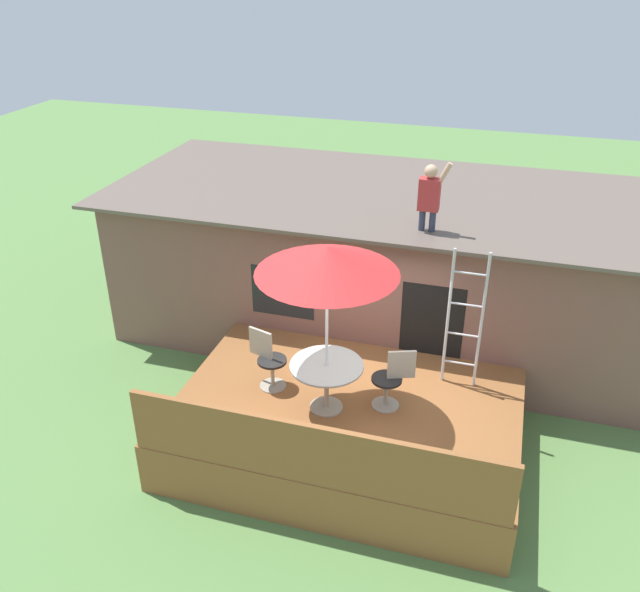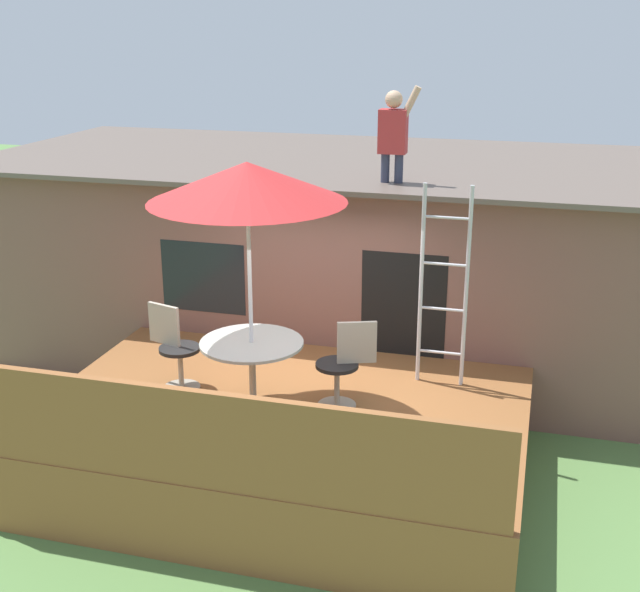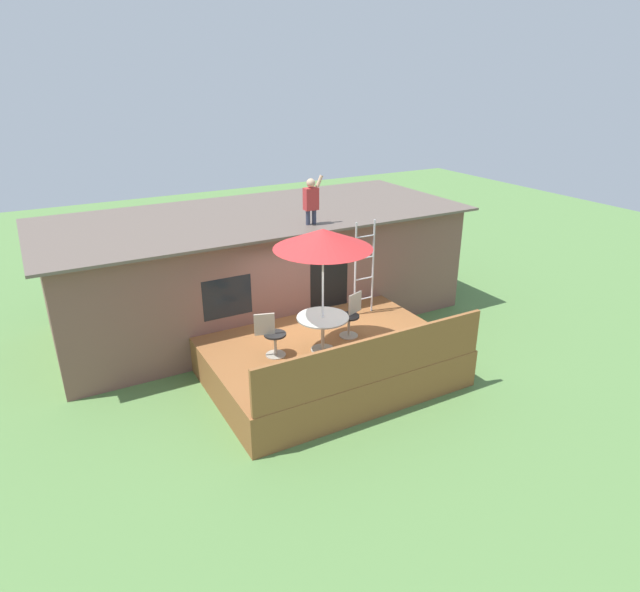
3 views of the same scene
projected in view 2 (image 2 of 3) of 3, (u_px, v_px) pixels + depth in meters
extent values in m
plane|color=#567F42|center=(286.00, 469.00, 8.89)|extent=(40.00, 40.00, 0.00)
cube|color=brown|center=(362.00, 259.00, 11.74)|extent=(10.00, 4.00, 2.72)
cube|color=#66564C|center=(364.00, 161.00, 11.30)|extent=(10.50, 4.50, 0.06)
cube|color=black|center=(203.00, 277.00, 10.26)|extent=(1.10, 0.03, 0.90)
cube|color=black|center=(403.00, 334.00, 9.79)|extent=(1.00, 0.03, 2.00)
cube|color=brown|center=(286.00, 436.00, 8.76)|extent=(4.95, 3.60, 0.80)
cube|color=brown|center=(220.00, 442.00, 6.89)|extent=(4.85, 0.08, 0.90)
cylinder|color=#A59E8C|center=(253.00, 408.00, 8.47)|extent=(0.48, 0.48, 0.03)
cylinder|color=#A59E8C|center=(253.00, 376.00, 8.35)|extent=(0.07, 0.07, 0.71)
cylinder|color=#999E93|center=(252.00, 343.00, 8.24)|extent=(1.04, 1.04, 0.03)
cylinder|color=silver|center=(250.00, 299.00, 8.09)|extent=(0.04, 0.04, 2.40)
cone|color=red|center=(247.00, 182.00, 7.72)|extent=(1.90, 1.90, 0.38)
cylinder|color=silver|center=(421.00, 285.00, 8.82)|extent=(0.04, 0.04, 2.20)
cylinder|color=silver|center=(466.00, 289.00, 8.70)|extent=(0.04, 0.04, 2.20)
cylinder|color=silver|center=(440.00, 352.00, 9.00)|extent=(0.48, 0.03, 0.03)
cylinder|color=silver|center=(442.00, 309.00, 8.84)|extent=(0.48, 0.03, 0.03)
cylinder|color=silver|center=(445.00, 264.00, 8.68)|extent=(0.48, 0.03, 0.03)
cylinder|color=silver|center=(447.00, 218.00, 8.52)|extent=(0.48, 0.03, 0.03)
cylinder|color=#33384C|center=(385.00, 168.00, 9.62)|extent=(0.10, 0.10, 0.34)
cylinder|color=#33384C|center=(399.00, 168.00, 9.58)|extent=(0.10, 0.10, 0.34)
cube|color=#B73333|center=(393.00, 131.00, 9.47)|extent=(0.32, 0.20, 0.50)
sphere|color=tan|center=(394.00, 99.00, 9.36)|extent=(0.20, 0.20, 0.20)
cylinder|color=tan|center=(409.00, 105.00, 9.33)|extent=(0.26, 0.08, 0.44)
cylinder|color=#A59E8C|center=(182.00, 387.00, 8.95)|extent=(0.40, 0.40, 0.02)
cylinder|color=#A59E8C|center=(181.00, 369.00, 8.88)|extent=(0.06, 0.06, 0.44)
cylinder|color=black|center=(180.00, 349.00, 8.81)|extent=(0.44, 0.44, 0.04)
cube|color=#A59E8C|center=(164.00, 324.00, 8.83)|extent=(0.39, 0.15, 0.44)
cylinder|color=#A59E8C|center=(337.00, 405.00, 8.54)|extent=(0.40, 0.40, 0.02)
cylinder|color=#A59E8C|center=(337.00, 386.00, 8.47)|extent=(0.06, 0.06, 0.44)
cylinder|color=black|center=(337.00, 365.00, 8.40)|extent=(0.44, 0.44, 0.04)
cube|color=#A59E8C|center=(357.00, 342.00, 8.34)|extent=(0.39, 0.18, 0.44)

